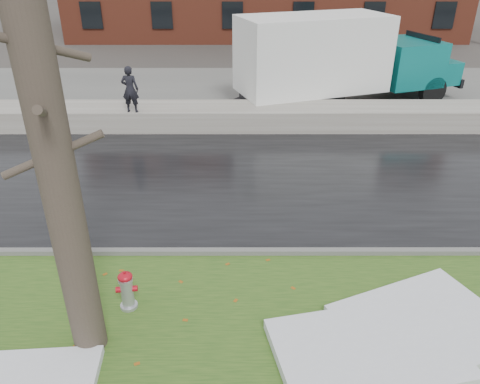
{
  "coord_description": "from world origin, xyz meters",
  "views": [
    {
      "loc": [
        0.24,
        -6.91,
        5.66
      ],
      "look_at": [
        0.25,
        1.9,
        1.0
      ],
      "focal_mm": 35.0,
      "sensor_mm": 36.0,
      "label": 1
    }
  ],
  "objects_px": {
    "box_truck": "(338,59)",
    "worker": "(130,89)",
    "fire_hydrant": "(127,288)",
    "tree": "(54,159)"
  },
  "relations": [
    {
      "from": "box_truck",
      "to": "worker",
      "type": "relative_size",
      "value": 6.81
    },
    {
      "from": "fire_hydrant",
      "to": "box_truck",
      "type": "distance_m",
      "value": 13.09
    },
    {
      "from": "tree",
      "to": "worker",
      "type": "xyz_separation_m",
      "value": [
        -1.2,
        9.54,
        -1.73
      ]
    },
    {
      "from": "tree",
      "to": "box_truck",
      "type": "height_order",
      "value": "tree"
    },
    {
      "from": "fire_hydrant",
      "to": "box_truck",
      "type": "bearing_deg",
      "value": 57.06
    },
    {
      "from": "tree",
      "to": "worker",
      "type": "bearing_deg",
      "value": 97.17
    },
    {
      "from": "box_truck",
      "to": "worker",
      "type": "xyz_separation_m",
      "value": [
        -7.31,
        -3.01,
        -0.32
      ]
    },
    {
      "from": "box_truck",
      "to": "worker",
      "type": "height_order",
      "value": "box_truck"
    },
    {
      "from": "tree",
      "to": "box_truck",
      "type": "bearing_deg",
      "value": 64.05
    },
    {
      "from": "box_truck",
      "to": "fire_hydrant",
      "type": "bearing_deg",
      "value": -135.33
    }
  ]
}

